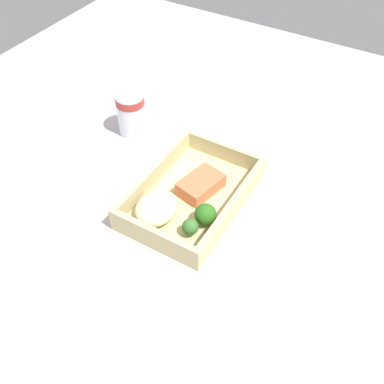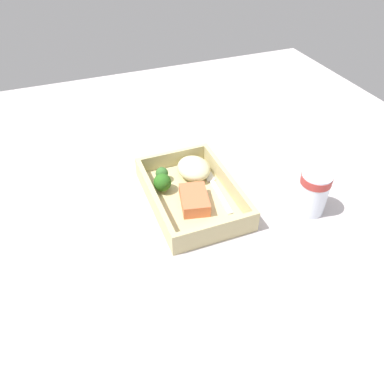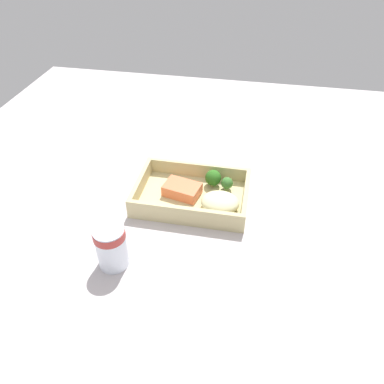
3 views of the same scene
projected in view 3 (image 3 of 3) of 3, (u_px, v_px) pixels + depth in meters
The scene contains 10 objects.
ground_plane at pixel (192, 203), 99.17cm from camera, with size 160.00×160.00×2.00cm, color #BAB1B3.
takeout_tray at pixel (192, 198), 98.16cm from camera, with size 28.92×19.59×1.20cm, color #C7B883.
tray_rim at pixel (192, 190), 96.47cm from camera, with size 28.92×19.59×4.11cm.
salmon_fillet at pixel (182, 190), 97.60cm from camera, with size 9.20×6.07×3.01cm, color #DF6C43.
mashed_potatoes at pixel (220, 203), 92.67cm from camera, with size 9.59×8.02×4.23cm, color beige.
broccoli_floret_1 at pixel (227, 183), 98.72cm from camera, with size 3.16×3.16×3.74cm.
broccoli_floret_2 at pixel (213, 178), 99.88cm from camera, with size 4.28×4.28×4.68cm.
fork at pixel (188, 212), 92.73cm from camera, with size 15.87×2.50×0.44cm.
paper_cup at pixel (111, 245), 78.48cm from camera, with size 6.76×6.76×10.31cm.
receipt_slip at pixel (183, 147), 118.19cm from camera, with size 7.49×13.44×0.24cm, color white.
Camera 3 is at (14.10, -73.43, 64.21)cm, focal length 35.00 mm.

